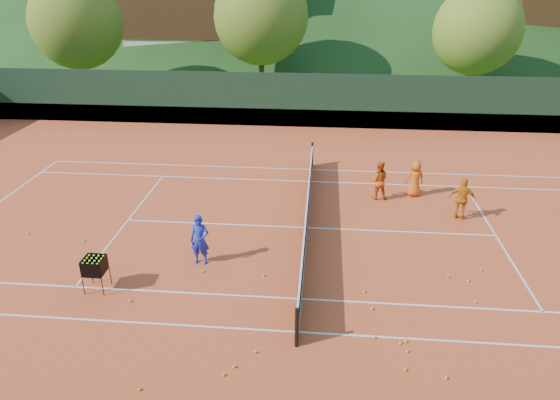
# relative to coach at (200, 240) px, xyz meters

# --- Properties ---
(ground) EXTENTS (400.00, 400.00, 0.00)m
(ground) POSITION_rel_coach_xyz_m (3.13, 2.53, -0.82)
(ground) COLOR #2F5119
(ground) RESTS_ON ground
(clay_court) EXTENTS (40.00, 24.00, 0.02)m
(clay_court) POSITION_rel_coach_xyz_m (3.13, 2.53, -0.81)
(clay_court) COLOR #CA4720
(clay_court) RESTS_ON ground
(coach) EXTENTS (0.58, 0.38, 1.59)m
(coach) POSITION_rel_coach_xyz_m (0.00, 0.00, 0.00)
(coach) COLOR #1C2CB7
(coach) RESTS_ON clay_court
(student_a) EXTENTS (0.76, 0.60, 1.53)m
(student_a) POSITION_rel_coach_xyz_m (5.78, 5.19, -0.03)
(student_a) COLOR #D25612
(student_a) RESTS_ON clay_court
(student_b) EXTENTS (0.99, 0.65, 1.56)m
(student_b) POSITION_rel_coach_xyz_m (8.58, 3.71, -0.02)
(student_b) COLOR orange
(student_b) RESTS_ON clay_court
(student_c) EXTENTS (0.79, 0.60, 1.44)m
(student_c) POSITION_rel_coach_xyz_m (7.23, 5.60, -0.07)
(student_c) COLOR orange
(student_c) RESTS_ON clay_court
(tennis_ball_0) EXTENTS (0.07, 0.07, 0.07)m
(tennis_ball_0) POSITION_rel_coach_xyz_m (-1.47, -2.12, -0.76)
(tennis_ball_0) COLOR #BBDA24
(tennis_ball_0) RESTS_ON clay_court
(tennis_ball_1) EXTENTS (0.07, 0.07, 0.07)m
(tennis_ball_1) POSITION_rel_coach_xyz_m (7.39, -0.15, -0.76)
(tennis_ball_1) COLOR #BBDA24
(tennis_ball_1) RESTS_ON clay_court
(tennis_ball_2) EXTENTS (0.07, 0.07, 0.07)m
(tennis_ball_2) POSITION_rel_coach_xyz_m (-6.27, 1.22, -0.76)
(tennis_ball_2) COLOR #BBDA24
(tennis_ball_2) RESTS_ON clay_court
(tennis_ball_3) EXTENTS (0.07, 0.07, 0.07)m
(tennis_ball_3) POSITION_rel_coach_xyz_m (4.88, -1.13, -0.76)
(tennis_ball_3) COLOR #BBDA24
(tennis_ball_3) RESTS_ON clay_court
(tennis_ball_4) EXTENTS (0.07, 0.07, 0.07)m
(tennis_ball_4) POSITION_rel_coach_xyz_m (3.22, 1.64, -0.76)
(tennis_ball_4) COLOR #BBDA24
(tennis_ball_4) RESTS_ON clay_court
(tennis_ball_5) EXTENTS (0.07, 0.07, 0.07)m
(tennis_ball_5) POSITION_rel_coach_xyz_m (2.00, -0.59, -0.76)
(tennis_ball_5) COLOR #BBDA24
(tennis_ball_5) RESTS_ON clay_court
(tennis_ball_6) EXTENTS (0.07, 0.07, 0.07)m
(tennis_ball_6) POSITION_rel_coach_xyz_m (0.16, -0.54, -0.76)
(tennis_ball_6) COLOR #BBDA24
(tennis_ball_6) RESTS_ON clay_court
(tennis_ball_8) EXTENTS (0.07, 0.07, 0.07)m
(tennis_ball_8) POSITION_rel_coach_xyz_m (1.75, -4.30, -0.76)
(tennis_ball_8) COLOR #BBDA24
(tennis_ball_8) RESTS_ON clay_court
(tennis_ball_9) EXTENTS (0.07, 0.07, 0.07)m
(tennis_ball_9) POSITION_rel_coach_xyz_m (7.85, -1.33, -0.76)
(tennis_ball_9) COLOR #BBDA24
(tennis_ball_9) RESTS_ON clay_court
(tennis_ball_10) EXTENTS (0.07, 0.07, 0.07)m
(tennis_ball_10) POSITION_rel_coach_xyz_m (7.91, -0.34, -0.76)
(tennis_ball_10) COLOR #BBDA24
(tennis_ball_10) RESTS_ON clay_court
(tennis_ball_11) EXTENTS (0.07, 0.07, 0.07)m
(tennis_ball_11) POSITION_rel_coach_xyz_m (5.73, -3.45, -0.76)
(tennis_ball_11) COLOR #BBDA24
(tennis_ball_11) RESTS_ON clay_court
(tennis_ball_12) EXTENTS (0.07, 0.07, 0.07)m
(tennis_ball_12) POSITION_rel_coach_xyz_m (5.04, -1.89, -0.76)
(tennis_ball_12) COLOR #BBDA24
(tennis_ball_12) RESTS_ON clay_court
(tennis_ball_13) EXTENTS (0.07, 0.07, 0.07)m
(tennis_ball_13) POSITION_rel_coach_xyz_m (1.57, -4.56, -0.76)
(tennis_ball_13) COLOR #BBDA24
(tennis_ball_13) RESTS_ON clay_court
(tennis_ball_14) EXTENTS (0.07, 0.07, 0.07)m
(tennis_ball_14) POSITION_rel_coach_xyz_m (2.18, -3.78, -0.76)
(tennis_ball_14) COLOR #BBDA24
(tennis_ball_14) RESTS_ON clay_court
(tennis_ball_15) EXTENTS (0.07, 0.07, 0.07)m
(tennis_ball_15) POSITION_rel_coach_xyz_m (5.01, -3.02, -0.76)
(tennis_ball_15) COLOR #BBDA24
(tennis_ball_15) RESTS_ON clay_court
(tennis_ball_16) EXTENTS (0.07, 0.07, 0.07)m
(tennis_ball_16) POSITION_rel_coach_xyz_m (-0.15, -5.13, -0.76)
(tennis_ball_16) COLOR #BBDA24
(tennis_ball_16) RESTS_ON clay_court
(tennis_ball_19) EXTENTS (0.07, 0.07, 0.07)m
(tennis_ball_19) POSITION_rel_coach_xyz_m (6.48, -4.22, -0.76)
(tennis_ball_19) COLOR #BBDA24
(tennis_ball_19) RESTS_ON clay_court
(tennis_ball_21) EXTENTS (0.07, 0.07, 0.07)m
(tennis_ball_21) POSITION_rel_coach_xyz_m (5.75, -3.11, -0.76)
(tennis_ball_21) COLOR #BBDA24
(tennis_ball_21) RESTS_ON clay_court
(tennis_ball_23) EXTENTS (0.07, 0.07, 0.07)m
(tennis_ball_23) POSITION_rel_coach_xyz_m (5.61, -3.17, -0.76)
(tennis_ball_23) COLOR #BBDA24
(tennis_ball_23) RESTS_ON clay_court
(tennis_ball_25) EXTENTS (0.07, 0.07, 0.07)m
(tennis_ball_25) POSITION_rel_coach_xyz_m (5.61, -4.06, -0.76)
(tennis_ball_25) COLOR #BBDA24
(tennis_ball_25) RESTS_ON clay_court
(tennis_ball_26) EXTENTS (0.07, 0.07, 0.07)m
(tennis_ball_26) POSITION_rel_coach_xyz_m (8.45, 0.30, -0.76)
(tennis_ball_26) COLOR #BBDA24
(tennis_ball_26) RESTS_ON clay_court
(tennis_ball_28) EXTENTS (0.07, 0.07, 0.07)m
(tennis_ball_28) POSITION_rel_coach_xyz_m (-4.18, 0.93, -0.76)
(tennis_ball_28) COLOR #BBDA24
(tennis_ball_28) RESTS_ON clay_court
(court_lines) EXTENTS (23.83, 11.03, 0.00)m
(court_lines) POSITION_rel_coach_xyz_m (3.13, 2.53, -0.79)
(court_lines) COLOR white
(court_lines) RESTS_ON clay_court
(tennis_net) EXTENTS (0.10, 12.07, 1.10)m
(tennis_net) POSITION_rel_coach_xyz_m (3.13, 2.53, -0.30)
(tennis_net) COLOR black
(tennis_net) RESTS_ON clay_court
(perimeter_fence) EXTENTS (40.40, 24.24, 3.00)m
(perimeter_fence) POSITION_rel_coach_xyz_m (3.13, 2.53, 0.45)
(perimeter_fence) COLOR black
(perimeter_fence) RESTS_ON clay_court
(ball_hopper) EXTENTS (0.57, 0.57, 1.00)m
(ball_hopper) POSITION_rel_coach_xyz_m (-2.58, -1.61, -0.05)
(ball_hopper) COLOR black
(ball_hopper) RESTS_ON clay_court
(chalet_left) EXTENTS (13.80, 9.93, 12.92)m
(chalet_left) POSITION_rel_coach_xyz_m (-6.87, 32.53, 4.83)
(chalet_left) COLOR beige
(chalet_left) RESTS_ON ground
(chalet_mid) EXTENTS (12.65, 8.82, 11.45)m
(chalet_mid) POSITION_rel_coach_xyz_m (9.13, 36.53, 4.17)
(chalet_mid) COLOR beige
(chalet_mid) RESTS_ON ground
(tree_a) EXTENTS (6.00, 6.00, 7.88)m
(tree_a) POSITION_rel_coach_xyz_m (-12.87, 20.53, 4.05)
(tree_a) COLOR #3F2819
(tree_a) RESTS_ON ground
(tree_b) EXTENTS (6.40, 6.40, 8.40)m
(tree_b) POSITION_rel_coach_xyz_m (-0.87, 22.53, 4.38)
(tree_b) COLOR #402B19
(tree_b) RESTS_ON ground
(tree_c) EXTENTS (5.60, 5.60, 7.35)m
(tree_c) POSITION_rel_coach_xyz_m (13.13, 21.53, 3.73)
(tree_c) COLOR #42291A
(tree_c) RESTS_ON ground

